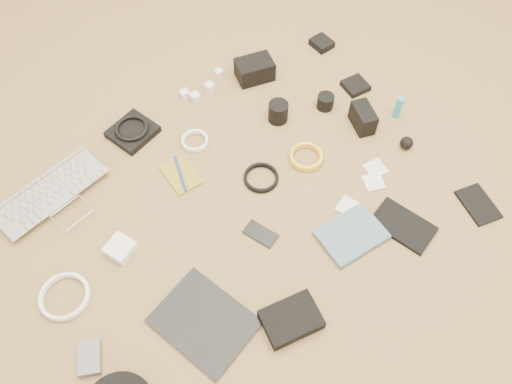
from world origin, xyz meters
TOP-DOWN VIEW (x-y plane):
  - laptop at (-0.52, 0.32)m, footprint 0.42×0.33m
  - headphone_pouch at (-0.19, 0.45)m, footprint 0.18×0.18m
  - headphones at (-0.19, 0.45)m, footprint 0.15×0.15m
  - charger_a at (0.05, 0.51)m, footprint 0.03×0.03m
  - charger_b at (0.08, 0.47)m, footprint 0.03×0.03m
  - charger_c at (0.22, 0.53)m, footprint 0.03×0.03m
  - charger_d at (0.15, 0.49)m, footprint 0.04×0.04m
  - dslr_camera at (0.33, 0.44)m, footprint 0.16×0.13m
  - lens_pouch at (0.66, 0.43)m, footprint 0.08×0.09m
  - notebook_olive at (-0.15, 0.20)m, footprint 0.09×0.15m
  - pen_blue at (-0.15, 0.20)m, footprint 0.05×0.15m
  - cable_white_a at (-0.03, 0.29)m, footprint 0.13×0.13m
  - lens_a at (0.28, 0.22)m, footprint 0.09×0.09m
  - lens_b at (0.46, 0.16)m, footprint 0.07×0.07m
  - card_reader at (0.61, 0.17)m, footprint 0.09×0.09m
  - power_brick at (-0.44, 0.06)m, footprint 0.10×0.10m
  - cable_white_b at (-0.64, 0.01)m, footprint 0.19×0.19m
  - cable_black at (0.07, 0.03)m, footprint 0.13×0.13m
  - cable_yellow at (0.25, 0.01)m, footprint 0.13×0.13m
  - flash at (0.51, 0.02)m, footprint 0.09×0.12m
  - lens_cleaner at (0.64, -0.02)m, footprint 0.03×0.03m
  - battery_charger at (-0.66, -0.19)m, footprint 0.09×0.11m
  - tablet at (-0.35, -0.28)m, footprint 0.28×0.32m
  - phone at (-0.05, -0.14)m, footprint 0.09×0.12m
  - filter_case_left at (0.24, -0.23)m, footprint 0.09×0.09m
  - filter_case_mid at (0.37, -0.20)m, footprint 0.08×0.08m
  - filter_case_right at (0.42, -0.16)m, footprint 0.07×0.07m
  - air_blower at (0.57, -0.15)m, footprint 0.06×0.06m
  - drive_case at (-0.14, -0.42)m, footprint 0.18×0.14m
  - paperback at (0.18, -0.38)m, footprint 0.21×0.16m
  - notebook_black_a at (0.34, -0.38)m, footprint 0.17×0.22m
  - notebook_black_b at (0.60, -0.46)m, footprint 0.12×0.16m

SIDE VIEW (x-z plane):
  - phone at x=-0.05m, z-range 0.00..0.01m
  - notebook_olive at x=-0.15m, z-range 0.00..0.01m
  - filter_case_mid at x=0.37m, z-range 0.00..0.01m
  - filter_case_right at x=0.42m, z-range 0.00..0.01m
  - filter_case_left at x=0.24m, z-range 0.00..0.01m
  - cable_black at x=0.07m, z-range 0.00..0.01m
  - cable_white_a at x=-0.03m, z-range 0.00..0.01m
  - notebook_black_b at x=0.60m, z-range 0.00..0.01m
  - tablet at x=-0.35m, z-range 0.00..0.01m
  - cable_white_b at x=-0.64m, z-range 0.00..0.01m
  - cable_yellow at x=0.25m, z-range 0.00..0.01m
  - notebook_black_a at x=0.34m, z-range 0.00..0.01m
  - paperback at x=0.18m, z-range 0.00..0.02m
  - card_reader at x=0.61m, z-range 0.00..0.02m
  - pen_blue at x=-0.15m, z-range 0.01..0.02m
  - battery_charger at x=-0.66m, z-range 0.00..0.03m
  - headphone_pouch at x=-0.19m, z-range 0.00..0.03m
  - charger_c at x=0.22m, z-range 0.00..0.03m
  - lens_pouch at x=0.66m, z-range 0.00..0.03m
  - charger_d at x=0.15m, z-range 0.00..0.03m
  - charger_a at x=0.05m, z-range 0.00..0.03m
  - laptop at x=-0.52m, z-range 0.00..0.03m
  - charger_b at x=0.08m, z-range 0.00..0.03m
  - power_brick at x=-0.44m, z-range 0.00..0.03m
  - drive_case at x=-0.14m, z-range 0.00..0.04m
  - air_blower at x=0.57m, z-range 0.00..0.05m
  - lens_b at x=0.46m, z-range 0.00..0.06m
  - headphones at x=-0.19m, z-range 0.03..0.04m
  - lens_a at x=0.28m, z-range 0.00..0.08m
  - dslr_camera at x=0.33m, z-range 0.00..0.08m
  - flash at x=0.51m, z-range 0.00..0.08m
  - lens_cleaner at x=0.64m, z-range 0.00..0.09m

